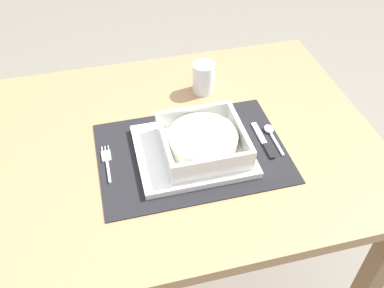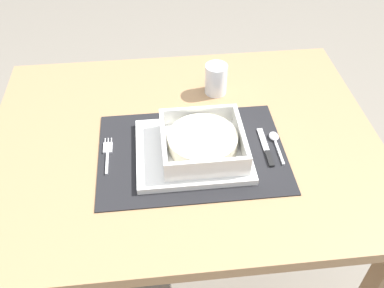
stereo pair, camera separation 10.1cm
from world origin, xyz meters
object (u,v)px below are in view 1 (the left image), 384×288
(dining_table, at_px, (182,165))
(butter_knife, at_px, (264,142))
(porridge_bowl, at_px, (203,141))
(spoon, at_px, (270,132))
(fork, at_px, (107,160))
(drinking_glass, at_px, (203,79))

(dining_table, xyz_separation_m, butter_knife, (0.19, -0.07, 0.10))
(dining_table, distance_m, porridge_bowl, 0.16)
(spoon, bearing_deg, butter_knife, -132.46)
(porridge_bowl, relative_size, butter_knife, 1.45)
(dining_table, bearing_deg, spoon, -10.31)
(fork, relative_size, spoon, 1.13)
(fork, bearing_deg, butter_knife, -0.63)
(porridge_bowl, height_order, spoon, porridge_bowl)
(dining_table, height_order, porridge_bowl, porridge_bowl)
(porridge_bowl, distance_m, butter_knife, 0.16)
(dining_table, xyz_separation_m, spoon, (0.22, -0.04, 0.11))
(dining_table, bearing_deg, butter_knife, -19.91)
(drinking_glass, bearing_deg, butter_knife, -70.79)
(dining_table, height_order, butter_knife, butter_knife)
(porridge_bowl, xyz_separation_m, fork, (-0.23, 0.03, -0.04))
(porridge_bowl, height_order, fork, porridge_bowl)
(spoon, xyz_separation_m, drinking_glass, (-0.12, 0.22, 0.03))
(spoon, bearing_deg, drinking_glass, 119.23)
(dining_table, relative_size, spoon, 8.74)
(spoon, relative_size, butter_knife, 0.84)
(fork, xyz_separation_m, spoon, (0.41, -0.00, 0.00))
(fork, bearing_deg, drinking_glass, 40.68)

